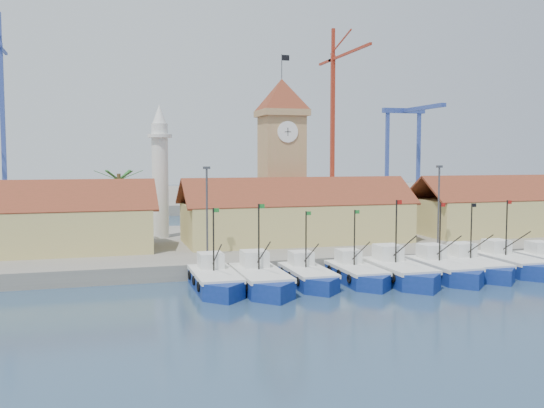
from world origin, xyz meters
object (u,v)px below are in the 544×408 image
object	(u,v)px
clock_tower	(282,153)
boat_0	(216,282)
boat_4	(400,273)
minaret	(160,171)

from	to	relation	value
clock_tower	boat_0	bearing A→B (deg)	-119.38
boat_4	minaret	world-z (taller)	minaret
boat_0	minaret	size ratio (longest dim) A/B	0.61
minaret	boat_0	bearing A→B (deg)	-84.94
boat_0	boat_4	size ratio (longest dim) A/B	0.94
boat_4	minaret	size ratio (longest dim) A/B	0.64
boat_0	boat_4	bearing A→B (deg)	-4.02
boat_4	boat_0	bearing A→B (deg)	175.98
boat_4	clock_tower	world-z (taller)	clock_tower
boat_4	clock_tower	size ratio (longest dim) A/B	0.46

